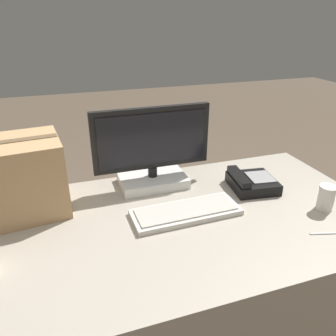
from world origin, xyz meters
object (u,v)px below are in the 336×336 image
(keyboard, at_px, (186,212))
(paper_cup_right, at_px, (326,198))
(cardboard_box, at_px, (24,177))
(monitor, at_px, (152,154))
(desk_phone, at_px, (251,182))

(keyboard, xyz_separation_m, paper_cup_right, (0.57, -0.15, 0.04))
(keyboard, distance_m, cardboard_box, 0.67)
(monitor, bearing_deg, paper_cup_right, -35.46)
(monitor, height_order, desk_phone, monitor)
(desk_phone, relative_size, cardboard_box, 0.69)
(monitor, height_order, paper_cup_right, monitor)
(keyboard, bearing_deg, cardboard_box, 156.85)
(paper_cup_right, bearing_deg, monitor, 144.54)
(keyboard, xyz_separation_m, desk_phone, (0.38, 0.11, 0.02))
(cardboard_box, bearing_deg, desk_phone, -7.59)
(paper_cup_right, height_order, cardboard_box, cardboard_box)
(paper_cup_right, distance_m, cardboard_box, 1.25)
(desk_phone, relative_size, paper_cup_right, 2.09)
(desk_phone, xyz_separation_m, cardboard_box, (-0.98, 0.13, 0.12))
(desk_phone, height_order, paper_cup_right, paper_cup_right)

